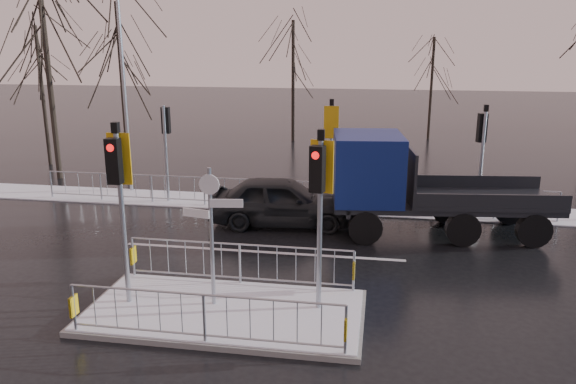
% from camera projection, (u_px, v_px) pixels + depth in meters
% --- Properties ---
extents(ground, '(120.00, 120.00, 0.00)m').
position_uv_depth(ground, '(225.00, 315.00, 12.20)').
color(ground, black).
rests_on(ground, ground).
extents(snow_verge, '(30.00, 2.00, 0.04)m').
position_uv_depth(snow_verge, '(289.00, 204.00, 20.38)').
color(snow_verge, white).
rests_on(snow_verge, ground).
extents(lane_markings, '(8.00, 11.38, 0.01)m').
position_uv_depth(lane_markings, '(221.00, 322.00, 11.88)').
color(lane_markings, silver).
rests_on(lane_markings, ground).
extents(traffic_island, '(6.00, 3.04, 4.15)m').
position_uv_depth(traffic_island, '(224.00, 298.00, 12.11)').
color(traffic_island, slate).
rests_on(traffic_island, ground).
extents(far_kerb_fixtures, '(18.00, 0.65, 3.83)m').
position_uv_depth(far_kerb_fixtures, '(295.00, 181.00, 19.59)').
color(far_kerb_fixtures, '#959CA3').
rests_on(far_kerb_fixtures, ground).
extents(car_far_lane, '(4.79, 2.26, 1.58)m').
position_uv_depth(car_far_lane, '(282.00, 201.00, 17.97)').
color(car_far_lane, black).
rests_on(car_far_lane, ground).
extents(flatbed_truck, '(6.86, 3.16, 3.07)m').
position_uv_depth(flatbed_truck, '(398.00, 182.00, 17.00)').
color(flatbed_truck, black).
rests_on(flatbed_truck, ground).
extents(tree_near_a, '(4.75, 4.75, 8.97)m').
position_uv_depth(tree_near_a, '(44.00, 32.00, 22.76)').
color(tree_near_a, black).
rests_on(tree_near_a, ground).
extents(tree_near_b, '(4.00, 4.00, 7.55)m').
position_uv_depth(tree_near_b, '(120.00, 56.00, 24.04)').
color(tree_near_b, black).
rests_on(tree_near_b, ground).
extents(tree_near_c, '(3.50, 3.50, 6.61)m').
position_uv_depth(tree_near_c, '(40.00, 69.00, 25.88)').
color(tree_near_c, black).
rests_on(tree_near_c, ground).
extents(tree_far_a, '(3.75, 3.75, 7.08)m').
position_uv_depth(tree_far_a, '(293.00, 58.00, 32.21)').
color(tree_far_a, black).
rests_on(tree_far_a, ground).
extents(tree_far_b, '(3.25, 3.25, 6.14)m').
position_uv_depth(tree_far_b, '(432.00, 69.00, 33.00)').
color(tree_far_b, black).
rests_on(tree_far_b, ground).
extents(street_lamp_left, '(1.25, 0.18, 8.20)m').
position_uv_depth(street_lamp_left, '(125.00, 76.00, 21.10)').
color(street_lamp_left, '#959CA3').
rests_on(street_lamp_left, ground).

